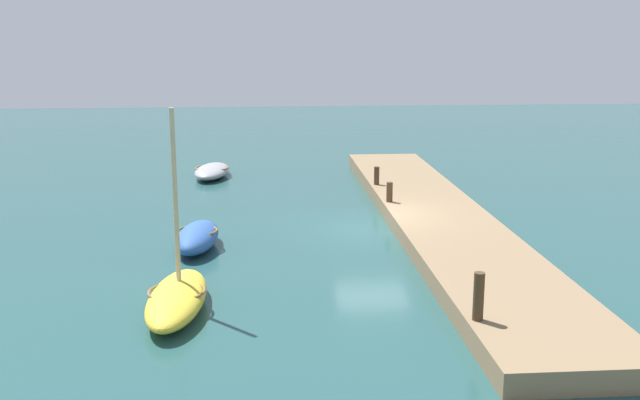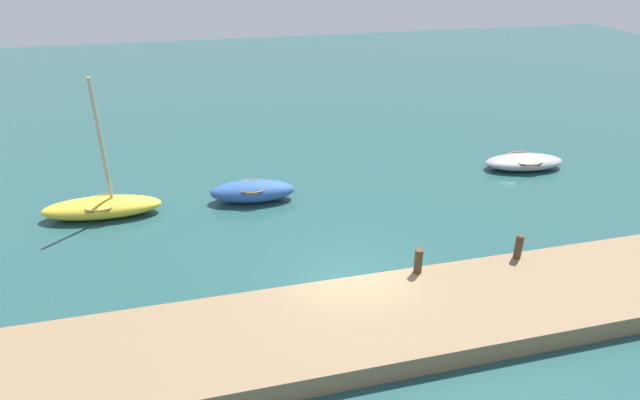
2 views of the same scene
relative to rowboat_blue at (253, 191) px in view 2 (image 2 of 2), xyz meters
The scene contains 7 objects.
ground_plane 6.16m from the rowboat_blue, 71.16° to the right, with size 84.00×84.00×0.00m, color #234C4C.
dock_platform 8.37m from the rowboat_blue, 76.27° to the right, with size 24.62×3.39×0.55m, color #846B4C.
rowboat_blue is the anchor object (origin of this frame).
rowboat_grey 11.67m from the rowboat_blue, ahead, with size 3.56×1.90×0.58m.
rowboat_yellow 5.32m from the rowboat_blue, behind, with size 4.13×1.57×4.94m.
mooring_post_mid_west 7.66m from the rowboat_blue, 60.97° to the right, with size 0.23×0.23×0.73m, color #47331E.
mooring_post_mid_east 9.57m from the rowboat_blue, 44.43° to the right, with size 0.22×0.22×0.74m, color #47331E.
Camera 2 is at (-3.88, -12.07, 8.88)m, focal length 29.64 mm.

